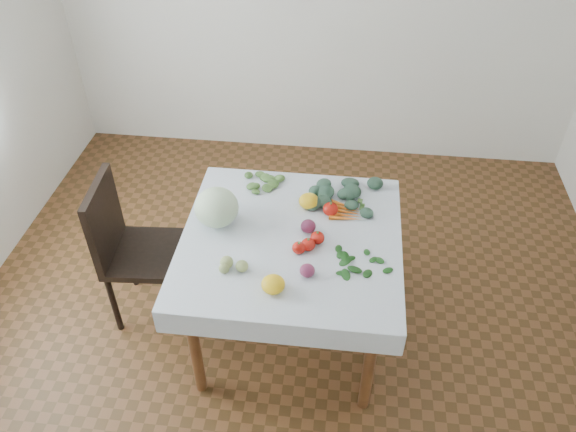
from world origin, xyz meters
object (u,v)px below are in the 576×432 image
(carrot_bunch, at_px, (344,212))
(chair, at_px, (128,243))
(cabbage, at_px, (217,207))
(table, at_px, (291,252))
(heirloom_back, at_px, (309,201))

(carrot_bunch, bearing_deg, chair, -173.45)
(cabbage, distance_m, carrot_bunch, 0.68)
(table, relative_size, cabbage, 4.35)
(chair, xyz_separation_m, carrot_bunch, (1.20, 0.14, 0.23))
(table, height_order, chair, chair)
(table, bearing_deg, cabbage, 169.65)
(chair, xyz_separation_m, cabbage, (0.54, -0.01, 0.32))
(cabbage, relative_size, heirloom_back, 2.07)
(table, distance_m, carrot_bunch, 0.36)
(cabbage, bearing_deg, chair, 178.46)
(chair, bearing_deg, carrot_bunch, 6.55)
(table, bearing_deg, heirloom_back, 75.54)
(chair, bearing_deg, heirloom_back, 9.82)
(chair, bearing_deg, cabbage, -1.54)
(table, distance_m, heirloom_back, 0.30)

